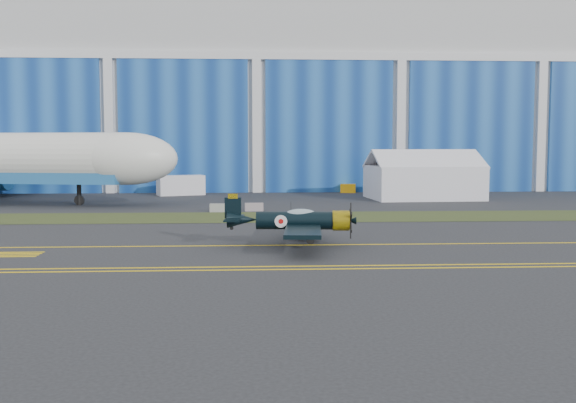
{
  "coord_description": "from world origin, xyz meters",
  "views": [
    {
      "loc": [
        -1.08,
        -53.14,
        7.25
      ],
      "look_at": [
        2.14,
        3.6,
        2.45
      ],
      "focal_mm": 42.0,
      "sensor_mm": 36.0,
      "label": 1
    }
  ],
  "objects": [
    {
      "name": "warbird",
      "position": [
        2.14,
        -5.4,
        1.85
      ],
      "size": [
        11.61,
        13.59,
        3.77
      ],
      "rotation": [
        0.0,
        0.0,
        -0.09
      ],
      "color": "black",
      "rests_on": "ground"
    },
    {
      "name": "grass_median",
      "position": [
        0.0,
        14.0,
        0.02
      ],
      "size": [
        260.0,
        10.0,
        0.02
      ],
      "primitive_type": "cube",
      "color": "#475128",
      "rests_on": "ground"
    },
    {
      "name": "hangar",
      "position": [
        0.0,
        71.79,
        14.96
      ],
      "size": [
        220.0,
        45.7,
        30.0
      ],
      "color": "silver",
      "rests_on": "ground"
    },
    {
      "name": "edge_line_near",
      "position": [
        0.0,
        -14.5,
        0.01
      ],
      "size": [
        80.0,
        0.2,
        0.02
      ],
      "primitive_type": "cube",
      "color": "yellow",
      "rests_on": "ground"
    },
    {
      "name": "tug",
      "position": [
        13.77,
        47.85,
        0.65
      ],
      "size": [
        2.47,
        1.82,
        1.3
      ],
      "primitive_type": "cube",
      "rotation": [
        0.0,
        0.0,
        -0.2
      ],
      "color": "#FFAF10",
      "rests_on": "ground"
    },
    {
      "name": "barrier_b",
      "position": [
        -0.65,
        20.22,
        0.45
      ],
      "size": [
        2.04,
        0.76,
        0.9
      ],
      "primitive_type": "cube",
      "rotation": [
        0.0,
        0.0,
        0.08
      ],
      "color": "gray",
      "rests_on": "ground"
    },
    {
      "name": "tent",
      "position": [
        22.2,
        35.94,
        3.33
      ],
      "size": [
        14.98,
        11.4,
        6.66
      ],
      "rotation": [
        0.0,
        0.0,
        0.06
      ],
      "color": "white",
      "rests_on": "ground"
    },
    {
      "name": "edge_line_far",
      "position": [
        0.0,
        -13.5,
        0.01
      ],
      "size": [
        80.0,
        0.2,
        0.02
      ],
      "primitive_type": "cube",
      "color": "yellow",
      "rests_on": "ground"
    },
    {
      "name": "barrier_a",
      "position": [
        -4.41,
        19.5,
        0.45
      ],
      "size": [
        2.02,
        0.67,
        0.9
      ],
      "primitive_type": "cube",
      "rotation": [
        0.0,
        0.0,
        -0.03
      ],
      "color": "#949893",
      "rests_on": "ground"
    },
    {
      "name": "taxiway_centreline",
      "position": [
        0.0,
        -5.0,
        0.01
      ],
      "size": [
        200.0,
        0.2,
        0.02
      ],
      "primitive_type": "cube",
      "color": "yellow",
      "rests_on": "ground"
    },
    {
      "name": "shipping_container",
      "position": [
        -11.04,
        44.37,
        1.42
      ],
      "size": [
        7.08,
        4.85,
        2.85
      ],
      "primitive_type": "cube",
      "rotation": [
        0.0,
        0.0,
        0.37
      ],
      "color": "white",
      "rests_on": "ground"
    },
    {
      "name": "ground",
      "position": [
        0.0,
        0.0,
        0.0
      ],
      "size": [
        260.0,
        260.0,
        0.0
      ],
      "primitive_type": "plane",
      "color": "#2B2D31",
      "rests_on": "ground"
    }
  ]
}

